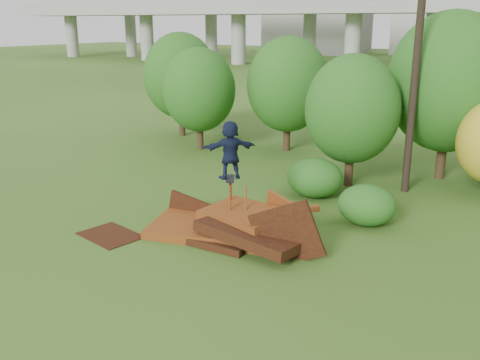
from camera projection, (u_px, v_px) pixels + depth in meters
The scene contains 14 objects.
ground at pixel (227, 257), 14.77m from camera, with size 240.00×240.00×0.00m, color #2D5116.
scrap_pile at pixel (234, 227), 16.04m from camera, with size 5.93×3.31×2.16m.
grind_rail at pixel (231, 198), 16.53m from camera, with size 0.66×1.07×1.60m.
skateboard at pixel (230, 179), 16.22m from camera, with size 0.66×0.89×0.09m.
skater at pixel (230, 150), 15.96m from camera, with size 1.64×0.52×1.77m, color #151D39.
flat_plate at pixel (110, 235), 16.25m from camera, with size 1.84×1.32×0.03m, color #34170B.
tree_0 at pixel (199, 90), 26.45m from camera, with size 3.61×3.61×5.10m.
tree_1 at pixel (288, 85), 26.14m from camera, with size 4.05×4.05×5.63m.
tree_2 at pixel (352, 109), 20.43m from camera, with size 3.65×3.65×5.15m.
tree_3 at pixel (450, 82), 21.19m from camera, with size 4.86×4.86×6.74m.
tree_6 at pixel (181, 76), 29.67m from camera, with size 4.11×4.11×5.75m.
shrub_left at pixel (315, 178), 19.72m from camera, with size 2.09×1.93×1.45m, color #124311.
shrub_right at pixel (367, 205), 16.98m from camera, with size 1.85×1.70×1.31m, color #124311.
utility_pole at pixel (417, 55), 19.09m from camera, with size 1.40×0.28×10.07m.
Camera 1 is at (7.29, -11.43, 6.25)m, focal length 40.00 mm.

